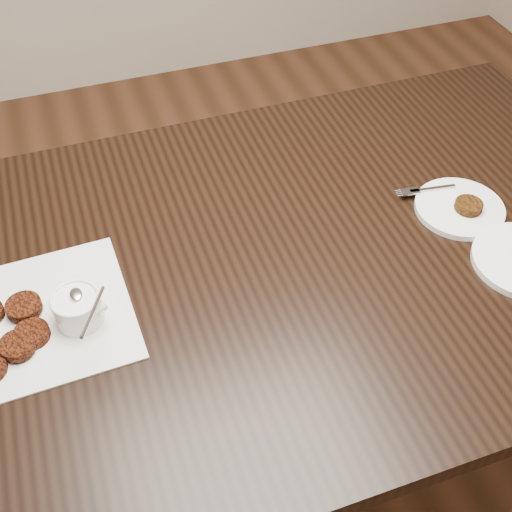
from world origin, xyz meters
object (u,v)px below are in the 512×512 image
Objects in this scene: table at (290,365)px; sauce_ramekin at (74,297)px; napkin at (43,317)px; plate_with_patty at (460,206)px.

sauce_ramekin is at bearing -175.42° from table.
table is at bearing 0.79° from napkin.
napkin is 1.67× the size of plate_with_patty.
sauce_ramekin reaches higher than napkin.
table is 12.68× the size of sauce_ramekin.
table is at bearing 179.53° from plate_with_patty.
plate_with_patty is at bearing 0.26° from napkin.
napkin is at bearing 156.41° from sauce_ramekin.
table is 0.52m from plate_with_patty.
plate_with_patty reaches higher than table.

